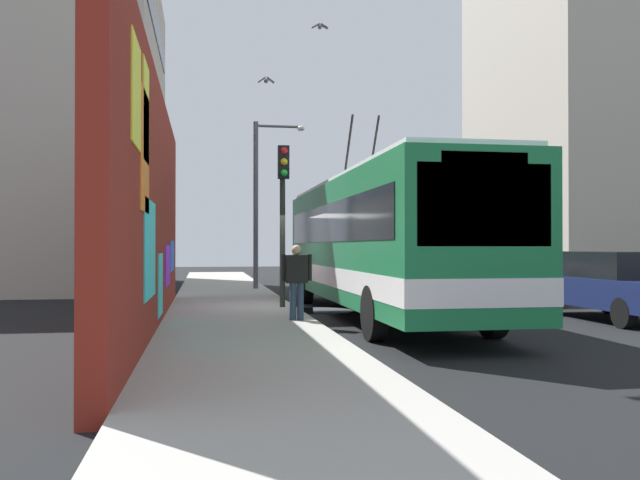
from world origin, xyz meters
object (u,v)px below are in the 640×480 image
(traffic_light, at_px, (283,198))
(street_lamp, at_px, (262,192))
(parked_car_navy, at_px, (615,284))
(city_bus, at_px, (378,240))
(parked_car_silver, at_px, (507,274))
(pedestrian_at_curb, at_px, (297,276))

(traffic_light, bearing_deg, street_lamp, -0.95)
(parked_car_navy, bearing_deg, city_bus, 72.46)
(city_bus, relative_size, parked_car_silver, 2.75)
(pedestrian_at_curb, bearing_deg, street_lamp, -1.02)
(traffic_light, bearing_deg, parked_car_navy, -111.94)
(parked_car_silver, bearing_deg, city_bus, 127.64)
(parked_car_silver, height_order, traffic_light, traffic_light)
(city_bus, relative_size, parked_car_navy, 2.89)
(city_bus, bearing_deg, traffic_light, 58.51)
(traffic_light, bearing_deg, pedestrian_at_curb, 178.79)
(city_bus, bearing_deg, street_lamp, 12.36)
(city_bus, bearing_deg, parked_car_silver, -52.36)
(parked_car_navy, height_order, parked_car_silver, same)
(parked_car_silver, relative_size, pedestrian_at_curb, 2.92)
(traffic_light, relative_size, street_lamp, 0.67)
(street_lamp, bearing_deg, parked_car_silver, -125.78)
(pedestrian_at_curb, xyz_separation_m, street_lamp, (10.96, -0.20, 2.67))
(parked_car_navy, height_order, traffic_light, traffic_light)
(street_lamp, bearing_deg, traffic_light, 179.05)
(parked_car_navy, xyz_separation_m, traffic_light, (2.96, 7.35, 2.10))
(parked_car_navy, xyz_separation_m, street_lamp, (10.86, 7.22, 2.90))
(city_bus, height_order, pedestrian_at_curb, city_bus)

